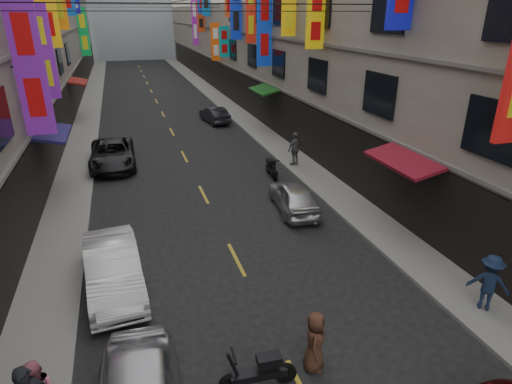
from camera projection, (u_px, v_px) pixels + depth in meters
sidewalk_left at (87, 118)px, 34.27m from camera, size 2.00×90.00×0.12m
sidewalk_right at (232, 109)px, 37.56m from camera, size 2.00×90.00×0.12m
street_awnings at (166, 124)px, 20.35m from camera, size 13.99×35.20×0.41m
lane_markings at (167, 122)px, 33.29m from camera, size 0.12×80.20×0.01m
scooter_crossing at (260, 372)px, 9.61m from camera, size 1.80×0.50×1.14m
scooter_far_right at (271, 169)px, 22.11m from camera, size 0.50×1.80×1.14m
car_left_mid at (113, 268)px, 12.97m from camera, size 1.89×4.56×1.47m
car_left_far at (112, 154)px, 23.51m from camera, size 2.39×5.12×1.42m
car_right_mid at (294, 196)px, 18.27m from camera, size 1.90×3.91×1.29m
car_right_far at (214, 115)px, 32.98m from camera, size 1.82×3.85×1.22m
pedestrian_rnear at (489, 282)px, 11.90m from camera, size 1.17×1.17×1.69m
pedestrian_rfar at (295, 149)px, 23.31m from camera, size 1.24×1.03×1.84m
pedestrian_crossing at (315, 341)px, 10.02m from camera, size 0.83×0.93×1.58m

